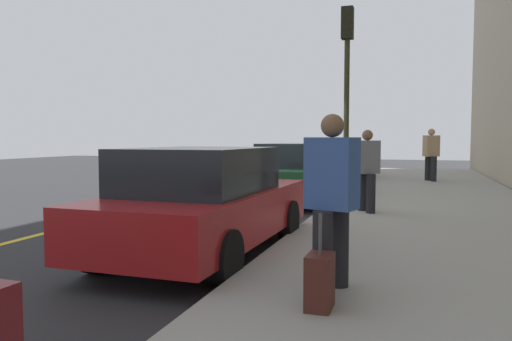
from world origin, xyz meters
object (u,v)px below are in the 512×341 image
at_px(parked_car_charcoal, 336,161).
at_px(pedestrian_tan_coat, 431,153).
at_px(parked_car_red, 204,202).
at_px(traffic_light_pole, 347,72).
at_px(parked_car_green, 300,172).
at_px(rolling_suitcase, 320,281).
at_px(pedestrian_grey_coat, 367,168).
at_px(pedestrian_blue_coat, 332,198).

distance_m(parked_car_charcoal, pedestrian_tan_coat, 3.66).
distance_m(parked_car_red, traffic_light_pole, 5.67).
relative_size(parked_car_green, pedestrian_tan_coat, 2.50).
bearing_deg(pedestrian_tan_coat, rolling_suitcase, 174.51).
bearing_deg(pedestrian_tan_coat, parked_car_red, 164.31).
height_order(pedestrian_grey_coat, pedestrian_tan_coat, pedestrian_tan_coat).
xyz_separation_m(traffic_light_pole, rolling_suitcase, (-7.06, -0.70, -2.73)).
bearing_deg(parked_car_charcoal, pedestrian_grey_coat, -167.65).
height_order(parked_car_red, pedestrian_grey_coat, pedestrian_grey_coat).
relative_size(parked_car_charcoal, pedestrian_grey_coat, 2.77).
height_order(parked_car_charcoal, traffic_light_pole, traffic_light_pole).
bearing_deg(pedestrian_grey_coat, rolling_suitcase, -178.76).
distance_m(parked_car_red, pedestrian_grey_coat, 4.29).
bearing_deg(traffic_light_pole, parked_car_charcoal, 10.13).
bearing_deg(pedestrian_grey_coat, parked_car_red, 153.84).
bearing_deg(parked_car_red, pedestrian_tan_coat, -15.69).
distance_m(pedestrian_tan_coat, traffic_light_pole, 7.57).
relative_size(parked_car_green, rolling_suitcase, 5.46).
bearing_deg(parked_car_green, parked_car_charcoal, 0.62).
relative_size(pedestrian_blue_coat, pedestrian_grey_coat, 1.04).
xyz_separation_m(parked_car_charcoal, pedestrian_grey_coat, (-9.17, -2.01, 0.28)).
xyz_separation_m(parked_car_red, rolling_suitcase, (-2.09, -2.01, -0.36)).
height_order(pedestrian_tan_coat, rolling_suitcase, pedestrian_tan_coat).
distance_m(parked_car_green, rolling_suitcase, 8.62).
bearing_deg(pedestrian_tan_coat, traffic_light_pole, 163.67).
bearing_deg(rolling_suitcase, parked_car_green, 13.86).
distance_m(parked_car_green, traffic_light_pole, 3.03).
xyz_separation_m(parked_car_charcoal, traffic_light_pole, (-8.03, -1.44, 2.37)).
relative_size(pedestrian_grey_coat, pedestrian_tan_coat, 0.91).
bearing_deg(pedestrian_blue_coat, pedestrian_grey_coat, 1.51).
bearing_deg(parked_car_green, rolling_suitcase, -166.14).
bearing_deg(pedestrian_blue_coat, parked_car_green, 14.85).
xyz_separation_m(parked_car_red, pedestrian_grey_coat, (3.84, -1.89, 0.28)).
bearing_deg(rolling_suitcase, pedestrian_blue_coat, -1.55).
height_order(parked_car_green, parked_car_charcoal, same).
relative_size(pedestrian_tan_coat, traffic_light_pole, 0.42).
relative_size(parked_car_green, traffic_light_pole, 1.04).
height_order(parked_car_red, rolling_suitcase, parked_car_red).
xyz_separation_m(parked_car_red, parked_car_green, (6.27, 0.05, 0.00)).
bearing_deg(pedestrian_tan_coat, parked_car_charcoal, 73.55).
distance_m(parked_car_red, parked_car_green, 6.27).
bearing_deg(parked_car_charcoal, pedestrian_blue_coat, -171.60).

